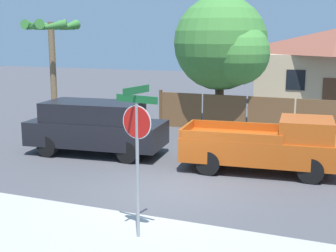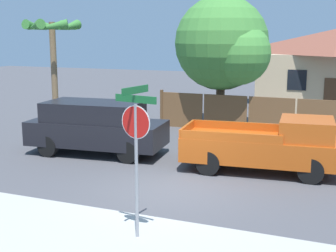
{
  "view_description": "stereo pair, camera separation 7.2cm",
  "coord_description": "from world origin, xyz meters",
  "px_view_note": "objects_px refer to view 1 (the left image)",
  "views": [
    {
      "loc": [
        4.56,
        -11.6,
        4.26
      ],
      "look_at": [
        -0.47,
        0.94,
        1.6
      ],
      "focal_mm": 50.0,
      "sensor_mm": 36.0,
      "label": 1
    },
    {
      "loc": [
        4.63,
        -11.57,
        4.26
      ],
      "look_at": [
        -0.47,
        0.94,
        1.6
      ],
      "focal_mm": 50.0,
      "sensor_mm": 36.0,
      "label": 2
    }
  ],
  "objects_px": {
    "oak_tree": "(224,46)",
    "palm_tree": "(51,36)",
    "red_suv": "(96,126)",
    "house": "(335,67)",
    "orange_pickup": "(268,145)",
    "stop_sign": "(137,136)"
  },
  "relations": [
    {
      "from": "palm_tree",
      "to": "red_suv",
      "type": "bearing_deg",
      "value": -39.83
    },
    {
      "from": "oak_tree",
      "to": "stop_sign",
      "type": "relative_size",
      "value": 1.86
    },
    {
      "from": "palm_tree",
      "to": "red_suv",
      "type": "height_order",
      "value": "palm_tree"
    },
    {
      "from": "house",
      "to": "oak_tree",
      "type": "height_order",
      "value": "oak_tree"
    },
    {
      "from": "house",
      "to": "stop_sign",
      "type": "relative_size",
      "value": 2.77
    },
    {
      "from": "house",
      "to": "palm_tree",
      "type": "xyz_separation_m",
      "value": [
        -11.68,
        -11.06,
        1.81
      ]
    },
    {
      "from": "oak_tree",
      "to": "orange_pickup",
      "type": "xyz_separation_m",
      "value": [
        3.23,
        -6.46,
        -2.9
      ]
    },
    {
      "from": "house",
      "to": "red_suv",
      "type": "relative_size",
      "value": 1.77
    },
    {
      "from": "house",
      "to": "oak_tree",
      "type": "xyz_separation_m",
      "value": [
        -4.48,
        -8.14,
        1.38
      ]
    },
    {
      "from": "house",
      "to": "oak_tree",
      "type": "bearing_deg",
      "value": -118.81
    },
    {
      "from": "oak_tree",
      "to": "palm_tree",
      "type": "distance_m",
      "value": 7.79
    },
    {
      "from": "oak_tree",
      "to": "stop_sign",
      "type": "bearing_deg",
      "value": -82.93
    },
    {
      "from": "red_suv",
      "to": "stop_sign",
      "type": "distance_m",
      "value": 7.44
    },
    {
      "from": "red_suv",
      "to": "house",
      "type": "bearing_deg",
      "value": 57.32
    },
    {
      "from": "oak_tree",
      "to": "orange_pickup",
      "type": "bearing_deg",
      "value": -63.42
    },
    {
      "from": "stop_sign",
      "to": "palm_tree",
      "type": "bearing_deg",
      "value": 142.05
    },
    {
      "from": "house",
      "to": "red_suv",
      "type": "height_order",
      "value": "house"
    },
    {
      "from": "oak_tree",
      "to": "palm_tree",
      "type": "xyz_separation_m",
      "value": [
        -7.21,
        -2.92,
        0.43
      ]
    },
    {
      "from": "oak_tree",
      "to": "palm_tree",
      "type": "bearing_deg",
      "value": -157.95
    },
    {
      "from": "orange_pickup",
      "to": "palm_tree",
      "type": "bearing_deg",
      "value": 155.43
    },
    {
      "from": "red_suv",
      "to": "oak_tree",
      "type": "bearing_deg",
      "value": 59.88
    },
    {
      "from": "orange_pickup",
      "to": "house",
      "type": "bearing_deg",
      "value": 79.3
    }
  ]
}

